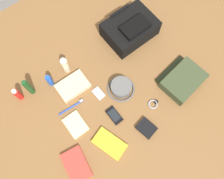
% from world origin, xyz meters
% --- Properties ---
extents(ground_plane, '(2.64, 2.02, 0.02)m').
position_xyz_m(ground_plane, '(0.00, 0.00, -0.01)').
color(ground_plane, brown).
rests_on(ground_plane, ground).
extents(backpack, '(0.35, 0.26, 0.16)m').
position_xyz_m(backpack, '(0.37, 0.27, 0.07)').
color(backpack, black).
rests_on(backpack, ground_plane).
extents(toiletry_pouch, '(0.29, 0.27, 0.07)m').
position_xyz_m(toiletry_pouch, '(0.41, -0.23, 0.03)').
color(toiletry_pouch, '#384228').
rests_on(toiletry_pouch, ground_plane).
extents(bucket_hat, '(0.18, 0.18, 0.07)m').
position_xyz_m(bucket_hat, '(0.06, -0.02, 0.03)').
color(bucket_hat, '#5C5C5C').
rests_on(bucket_hat, ground_plane).
extents(sunscreen_spray, '(0.04, 0.04, 0.13)m').
position_xyz_m(sunscreen_spray, '(-0.49, 0.33, 0.06)').
color(sunscreen_spray, red).
rests_on(sunscreen_spray, ground_plane).
extents(shampoo_bottle, '(0.04, 0.04, 0.17)m').
position_xyz_m(shampoo_bottle, '(-0.41, 0.32, 0.08)').
color(shampoo_bottle, '#19471E').
rests_on(shampoo_bottle, ground_plane).
extents(deodorant_spray, '(0.03, 0.03, 0.11)m').
position_xyz_m(deodorant_spray, '(-0.28, 0.29, 0.05)').
color(deodorant_spray, blue).
rests_on(deodorant_spray, ground_plane).
extents(lotion_bottle, '(0.04, 0.04, 0.15)m').
position_xyz_m(lotion_bottle, '(-0.15, 0.31, 0.07)').
color(lotion_bottle, beige).
rests_on(lotion_bottle, ground_plane).
extents(paperback_novel, '(0.16, 0.21, 0.02)m').
position_xyz_m(paperback_novel, '(-0.45, -0.24, 0.01)').
color(paperback_novel, red).
rests_on(paperback_novel, ground_plane).
extents(travel_guidebook, '(0.16, 0.22, 0.02)m').
position_xyz_m(travel_guidebook, '(-0.22, -0.26, 0.01)').
color(travel_guidebook, yellow).
rests_on(travel_guidebook, ground_plane).
extents(cell_phone, '(0.06, 0.11, 0.01)m').
position_xyz_m(cell_phone, '(-0.09, -0.14, 0.01)').
color(cell_phone, black).
rests_on(cell_phone, ground_plane).
extents(media_player, '(0.06, 0.09, 0.01)m').
position_xyz_m(media_player, '(-0.08, 0.04, 0.01)').
color(media_player, '#B7B7BC').
rests_on(media_player, ground_plane).
extents(wristwatch, '(0.07, 0.06, 0.01)m').
position_xyz_m(wristwatch, '(0.16, -0.23, 0.01)').
color(wristwatch, '#99999E').
rests_on(wristwatch, ground_plane).
extents(toothbrush, '(0.18, 0.03, 0.02)m').
position_xyz_m(toothbrush, '(-0.26, 0.07, 0.01)').
color(toothbrush, blue).
rests_on(toothbrush, ground_plane).
extents(wallet, '(0.11, 0.12, 0.02)m').
position_xyz_m(wallet, '(0.02, -0.32, 0.01)').
color(wallet, black).
rests_on(wallet, ground_plane).
extents(notepad, '(0.11, 0.15, 0.02)m').
position_xyz_m(notepad, '(-0.31, -0.04, 0.01)').
color(notepad, beige).
rests_on(notepad, ground_plane).
extents(folded_towel, '(0.20, 0.15, 0.04)m').
position_xyz_m(folded_towel, '(-0.18, 0.18, 0.02)').
color(folded_towel, beige).
rests_on(folded_towel, ground_plane).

